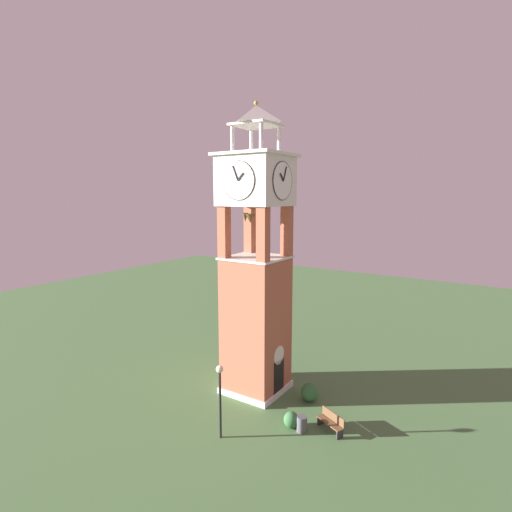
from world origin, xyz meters
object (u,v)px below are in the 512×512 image
at_px(clock_tower, 256,276).
at_px(park_bench, 331,422).
at_px(trash_bin, 302,424).
at_px(lamp_post, 220,388).

distance_m(clock_tower, park_bench, 8.73).
bearing_deg(trash_bin, clock_tower, 60.59).
relative_size(clock_tower, lamp_post, 4.54).
height_order(park_bench, lamp_post, lamp_post).
bearing_deg(trash_bin, lamp_post, 130.21).
relative_size(clock_tower, park_bench, 10.37).
height_order(park_bench, trash_bin, park_bench).
distance_m(lamp_post, trash_bin, 4.62).
xyz_separation_m(clock_tower, lamp_post, (-5.07, -1.24, -4.45)).
height_order(clock_tower, lamp_post, clock_tower).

